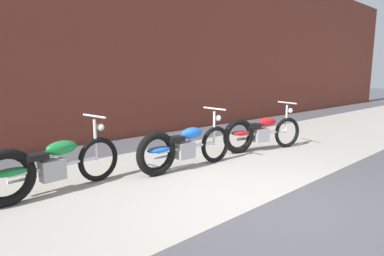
{
  "coord_description": "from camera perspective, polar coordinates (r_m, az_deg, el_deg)",
  "views": [
    {
      "loc": [
        -3.25,
        -2.22,
        1.61
      ],
      "look_at": [
        0.28,
        1.63,
        0.75
      ],
      "focal_mm": 30.08,
      "sensor_mm": 36.0,
      "label": 1
    }
  ],
  "objects": [
    {
      "name": "motorcycle_green",
      "position": [
        4.76,
        -24.51,
        -6.28
      ],
      "size": [
        2.0,
        0.58,
        1.03
      ],
      "rotation": [
        0.0,
        0.0,
        0.11
      ],
      "color": "black",
      "rests_on": "ground"
    },
    {
      "name": "brick_building_wall",
      "position": [
        8.18,
        -19.49,
        16.54
      ],
      "size": [
        36.0,
        0.5,
        5.41
      ],
      "primitive_type": "cube",
      "color": "brown",
      "rests_on": "ground"
    },
    {
      "name": "motorcycle_blue",
      "position": [
        5.48,
        -2.0,
        -3.46
      ],
      "size": [
        2.01,
        0.58,
        1.03
      ],
      "rotation": [
        0.0,
        0.0,
        -0.06
      ],
      "color": "black",
      "rests_on": "ground"
    },
    {
      "name": "sidewalk_slab",
      "position": [
        5.38,
        -3.07,
        -8.06
      ],
      "size": [
        36.0,
        3.5,
        0.01
      ],
      "primitive_type": "cube",
      "color": "#9E998E",
      "rests_on": "ground"
    },
    {
      "name": "motorcycle_red",
      "position": [
        7.0,
        11.61,
        -0.81
      ],
      "size": [
        1.95,
        0.82,
        1.03
      ],
      "rotation": [
        0.0,
        0.0,
        -0.29
      ],
      "color": "black",
      "rests_on": "ground"
    },
    {
      "name": "ground_plane",
      "position": [
        4.26,
        12.49,
        -13.13
      ],
      "size": [
        80.0,
        80.0,
        0.0
      ],
      "primitive_type": "plane",
      "color": "#47474C"
    }
  ]
}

